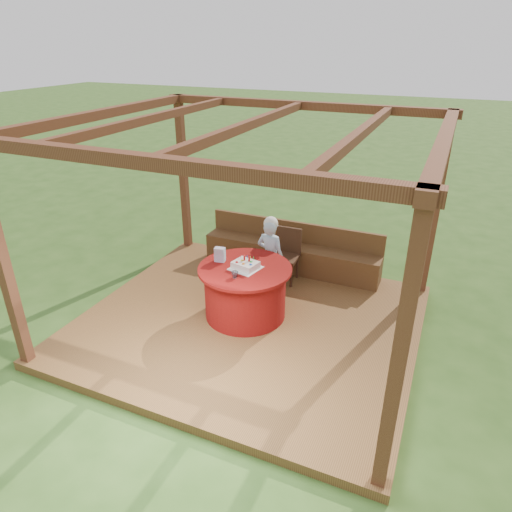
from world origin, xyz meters
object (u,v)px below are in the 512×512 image
(table, at_px, (245,291))
(gift_bag, at_px, (220,255))
(elderly_woman, at_px, (270,255))
(chair, at_px, (286,252))
(birthday_cake, at_px, (246,265))
(bench, at_px, (291,254))
(drinking_glass, at_px, (235,275))

(table, distance_m, gift_bag, 0.62)
(table, xyz_separation_m, elderly_woman, (0.07, 0.74, 0.25))
(chair, height_order, birthday_cake, birthday_cake)
(bench, distance_m, chair, 0.42)
(chair, distance_m, elderly_woman, 0.53)
(bench, bearing_deg, table, -93.57)
(birthday_cake, xyz_separation_m, gift_bag, (-0.42, 0.06, 0.05))
(elderly_woman, relative_size, birthday_cake, 2.85)
(drinking_glass, bearing_deg, table, 90.21)
(table, distance_m, elderly_woman, 0.79)
(birthday_cake, xyz_separation_m, drinking_glass, (-0.02, -0.30, -0.01))
(gift_bag, bearing_deg, bench, 63.58)
(table, relative_size, gift_bag, 6.32)
(elderly_woman, xyz_separation_m, gift_bag, (-0.47, -0.70, 0.22))
(chair, xyz_separation_m, elderly_woman, (-0.08, -0.50, 0.16))
(table, xyz_separation_m, chair, (0.15, 1.25, 0.09))
(bench, distance_m, drinking_glass, 2.00)
(bench, height_order, chair, chair)
(elderly_woman, height_order, gift_bag, elderly_woman)
(bench, relative_size, chair, 3.49)
(chair, relative_size, drinking_glass, 9.36)
(chair, relative_size, elderly_woman, 0.69)
(elderly_woman, height_order, drinking_glass, elderly_woman)
(bench, bearing_deg, elderly_woman, -91.80)
(birthday_cake, distance_m, gift_bag, 0.43)
(elderly_woman, distance_m, gift_bag, 0.88)
(elderly_woman, distance_m, birthday_cake, 0.78)
(elderly_woman, height_order, birthday_cake, elderly_woman)
(birthday_cake, distance_m, drinking_glass, 0.30)
(elderly_woman, relative_size, gift_bag, 6.10)
(chair, height_order, drinking_glass, chair)
(bench, bearing_deg, chair, -82.26)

